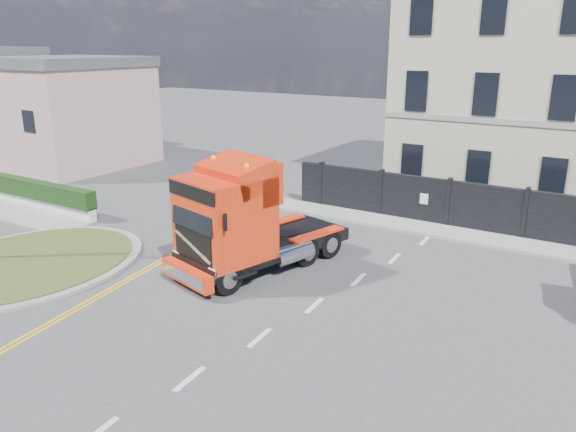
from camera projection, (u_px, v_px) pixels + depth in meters
The scene contains 10 objects.
ground at pixel (242, 279), 18.29m from camera, with size 120.00×120.00×0.00m, color #424244.
traffic_island at pixel (27, 264), 19.39m from camera, with size 6.80×6.80×0.17m.
hedge_wall at pixel (34, 193), 25.88m from camera, with size 8.00×0.55×1.35m.
pavement_side at pixel (14, 214), 25.20m from camera, with size 8.50×1.80×0.10m, color gray.
seaside_bldg_pink at pixel (68, 117), 34.84m from camera, with size 8.00×8.00×6.00m, color #B99A90.
seaside_bldg_cream at pixel (21, 113), 40.66m from camera, with size 9.00×8.00×5.00m, color beige.
hoarding_fence at pixel (513, 213), 21.96m from camera, with size 18.80×0.25×2.00m.
georgian_building at pixel (545, 78), 26.91m from camera, with size 12.30×10.30×12.80m.
pavement_far at pixel (490, 240), 21.79m from camera, with size 20.00×1.60×0.12m, color gray.
truck at pixel (240, 224), 18.37m from camera, with size 3.94×6.77×3.82m.
Camera 1 is at (10.24, -13.49, 7.38)m, focal length 35.00 mm.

